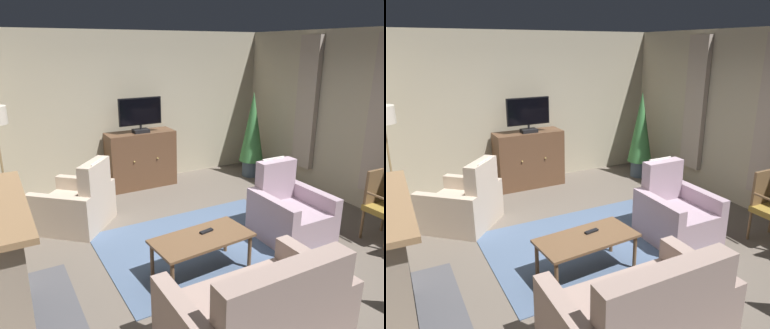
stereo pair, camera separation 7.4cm
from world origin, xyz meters
The scene contains 16 objects.
ground_plane centered at (0.00, 0.00, -0.02)m, with size 6.02×6.28×0.04m, color #665B51.
wall_back centered at (0.00, 2.89, 1.38)m, with size 6.02×0.10×2.77m, color #B2A88E.
wall_right_with_window centered at (2.76, 0.00, 1.38)m, with size 0.10×6.28×2.77m, color #BBB095.
curtain_panel_near centered at (2.65, -0.33, 1.52)m, with size 0.10×0.44×2.33m, color #B2A393.
curtain_panel_far centered at (2.65, 1.17, 1.52)m, with size 0.10×0.44×2.33m, color #B2A393.
rug_central centered at (-0.07, 0.09, 0.01)m, with size 2.68×1.93×0.01m, color slate.
fireplace centered at (-2.43, -0.42, 0.60)m, with size 0.84×1.67×1.27m.
tv_cabinet centered at (0.00, 2.54, 0.49)m, with size 1.23×0.50×1.03m.
television centered at (0.00, 2.49, 1.36)m, with size 0.78×0.20×0.62m.
coffee_table centered at (-0.45, -0.47, 0.41)m, with size 1.17×0.63×0.46m.
tv_remote centered at (-0.35, -0.39, 0.47)m, with size 0.17×0.05×0.02m, color black.
sofa_floral centered at (-0.61, -1.69, 0.33)m, with size 1.51×0.91×0.98m.
armchair_in_far_corner centered at (-1.42, 1.43, 0.31)m, with size 1.28×1.28×1.01m.
armchair_angled_to_table centered at (1.02, -0.28, 0.33)m, with size 0.84×0.92×1.03m.
side_chair_far_end centered at (2.08, -0.91, 0.52)m, with size 0.50×0.43×0.95m.
potted_plant_leafy_by_curtain centered at (2.13, 2.03, 0.91)m, with size 0.47×0.47×1.67m.
Camera 1 is at (-2.36, -3.73, 2.51)m, focal length 35.31 mm.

